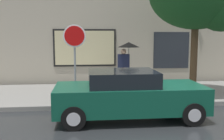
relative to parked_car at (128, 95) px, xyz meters
name	(u,v)px	position (x,y,z in m)	size (l,w,h in m)	color
ground_plane	(155,117)	(0.82, 0.06, -0.71)	(60.00, 60.00, 0.00)	#282B2D
sidewalk	(136,93)	(0.82, 3.06, -0.63)	(20.00, 4.00, 0.15)	gray
building_facade	(126,14)	(0.81, 5.56, 2.78)	(20.00, 0.67, 7.00)	#B2A893
parked_car	(128,95)	(0.00, 0.00, 0.00)	(4.27, 1.84, 1.42)	#0F4C38
pedestrian_with_umbrella	(127,52)	(0.58, 3.89, 1.00)	(0.96, 0.96, 1.99)	black
stop_sign	(75,48)	(-1.57, 1.52, 1.31)	(0.76, 0.10, 2.64)	gray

